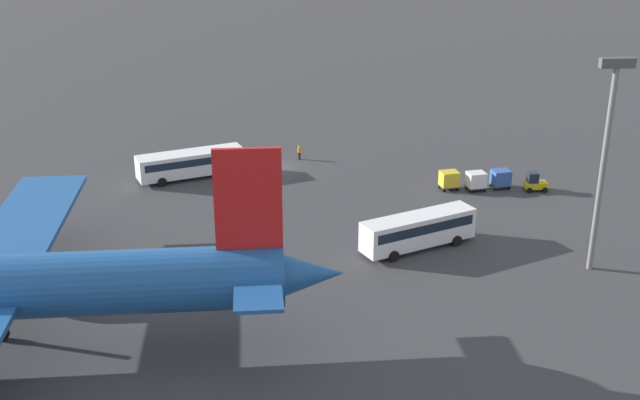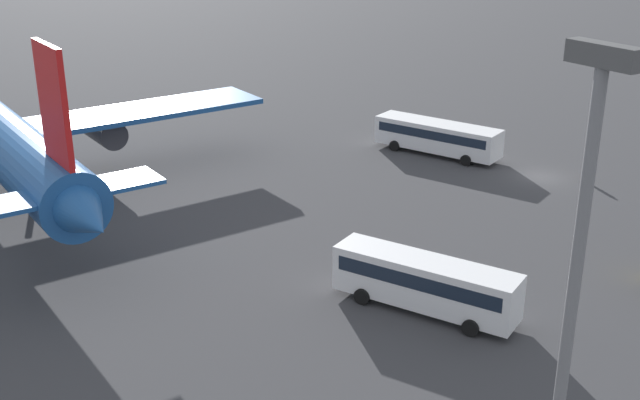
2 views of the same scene
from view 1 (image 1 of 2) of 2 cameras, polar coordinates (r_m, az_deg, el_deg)
ground_plane at (r=94.88m, az=-3.08°, el=2.43°), size 600.00×600.00×0.00m
shuttle_bus_near at (r=91.60m, az=-9.19°, el=2.67°), size 12.26×6.85×3.02m
shuttle_bus_far at (r=73.30m, az=7.01°, el=-2.03°), size 11.22×6.83×3.24m
baggage_tug at (r=89.87m, az=15.01°, el=1.22°), size 2.43×1.67×2.10m
worker_person at (r=96.87m, az=-1.49°, el=3.40°), size 0.38×0.38×1.74m
cargo_cart_blue at (r=89.66m, az=12.72°, el=1.55°), size 2.24×1.98×2.06m
cargo_cart_white at (r=88.42m, az=11.04°, el=1.40°), size 2.24×1.98×2.06m
cargo_cart_yellow at (r=88.17m, az=9.17°, el=1.47°), size 2.24×1.98×2.06m
light_pole at (r=69.63m, az=19.68°, el=3.70°), size 2.80×0.70×18.40m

